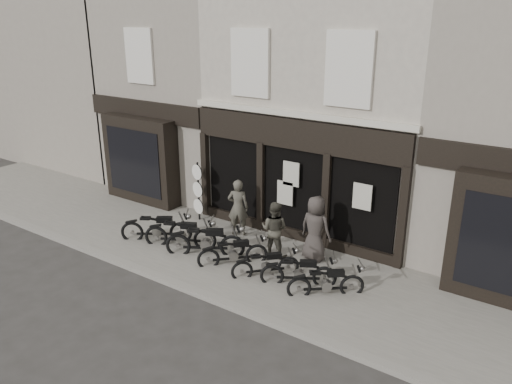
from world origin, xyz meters
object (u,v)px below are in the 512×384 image
Objects in this scene: motorcycle_4 at (266,267)px; motorcycle_5 at (299,274)px; motorcycle_3 at (234,255)px; motorcycle_6 at (327,285)px; man_centre at (274,229)px; motorcycle_0 at (157,230)px; man_left at (238,207)px; man_right at (315,228)px; motorcycle_1 at (181,236)px; motorcycle_2 at (206,244)px; advert_sign_post at (198,194)px.

motorcycle_5 is at bearing -40.24° from motorcycle_4.
motorcycle_3 is 0.97× the size of motorcycle_6.
motorcycle_0 is at bearing 8.40° from man_centre.
motorcycle_6 is 4.38m from man_left.
man_right is at bearing -15.11° from motorcycle_0.
man_centre is at bearing 115.70° from motorcycle_6.
motorcycle_1 is 0.98× the size of motorcycle_2.
motorcycle_3 is 2.92m from motorcycle_6.
man_left reaches higher than man_centre.
motorcycle_4 is (3.13, -0.06, -0.07)m from motorcycle_1.
motorcycle_0 is at bearing -76.82° from advert_sign_post.
motorcycle_3 is 0.97× the size of man_centre.
advert_sign_post reaches higher than motorcycle_3.
motorcycle_2 is at bearing 132.87° from motorcycle_3.
motorcycle_4 is at bearing -32.33° from motorcycle_2.
motorcycle_2 is 1.26× the size of motorcycle_6.
motorcycle_0 is 1.02× the size of man_right.
man_left is at bearing 34.10° from motorcycle_1.
man_left is (-3.16, 1.61, 0.66)m from motorcycle_5.
motorcycle_4 is 0.79× the size of man_right.
man_right reaches higher than motorcycle_0.
motorcycle_4 is at bearing 117.81° from man_left.
man_left reaches higher than motorcycle_5.
man_right is 4.68m from advert_sign_post.
man_left is at bearing -28.59° from man_centre.
man_left is at bearing 95.62° from motorcycle_4.
motorcycle_2 is 0.97× the size of advert_sign_post.
motorcycle_6 is (2.92, 0.00, -0.01)m from motorcycle_3.
man_right is at bearing -5.67° from motorcycle_3.
motorcycle_4 is 0.82× the size of man_left.
motorcycle_5 is at bearing 104.94° from man_right.
man_centre is (0.68, 1.06, 0.57)m from motorcycle_3.
motorcycle_0 is 2.62m from man_left.
motorcycle_3 is at bearing 42.98° from man_right.
motorcycle_5 is 1.08× the size of man_centre.
motorcycle_0 is 1.08× the size of motorcycle_5.
man_left reaches higher than motorcycle_4.
motorcycle_3 is 1.13m from motorcycle_4.
motorcycle_4 is (2.14, -0.04, -0.09)m from motorcycle_2.
man_right reaches higher than motorcycle_4.
motorcycle_5 is (4.09, 0.05, -0.04)m from motorcycle_1.
man_left reaches higher than motorcycle_1.
motorcycle_2 is at bearing 150.70° from motorcycle_5.
man_right is (1.07, 0.47, 0.12)m from man_centre.
advert_sign_post reaches higher than man_centre.
motorcycle_4 is 0.91× the size of motorcycle_6.
motorcycle_6 is (4.92, -0.02, -0.05)m from motorcycle_1.
motorcycle_1 is at bearing -28.08° from motorcycle_0.
advert_sign_post reaches higher than motorcycle_5.
man_right is (2.76, 1.52, 0.63)m from motorcycle_2.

